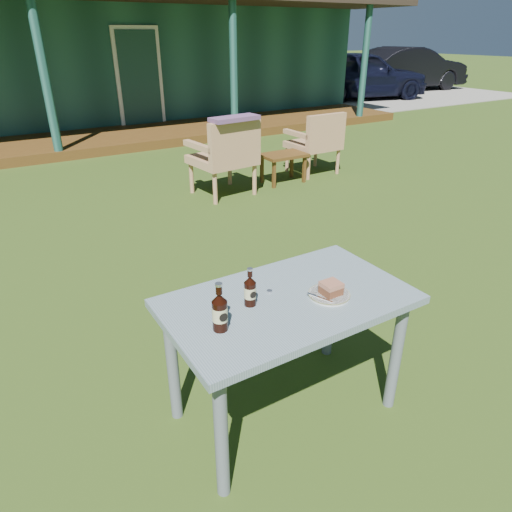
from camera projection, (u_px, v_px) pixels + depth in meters
ground at (174, 286)px, 3.75m from camera, size 80.00×80.00×0.00m
pavilion at (8, 46)px, 10.23m from camera, size 15.80×8.30×3.45m
gravel_strip at (371, 95)px, 15.17m from camera, size 9.00×6.00×0.02m
car_near at (359, 75)px, 13.86m from camera, size 4.49×2.57×1.44m
car_far at (408, 69)px, 16.06m from camera, size 4.49×1.90×1.44m
cafe_table at (288, 315)px, 2.25m from camera, size 1.20×0.70×0.72m
plate at (329, 294)px, 2.22m from camera, size 0.20×0.20×0.01m
cake_slice at (331, 288)px, 2.20m from camera, size 0.09×0.09×0.06m
fork at (320, 298)px, 2.18m from camera, size 0.06×0.13×0.00m
cola_bottle_near at (250, 290)px, 2.12m from camera, size 0.06×0.06×0.19m
cola_bottle_far at (220, 312)px, 1.93m from camera, size 0.07×0.07×0.23m
bottle_cap at (269, 291)px, 2.25m from camera, size 0.03×0.03×0.01m
armchair_left at (226, 154)px, 5.60m from camera, size 0.77×0.74×0.96m
armchair_right at (317, 140)px, 6.51m from camera, size 0.66×0.62×0.87m
floral_throw at (235, 119)px, 5.27m from camera, size 0.62×0.29×0.05m
side_table at (283, 158)px, 6.19m from camera, size 0.60×0.40×0.40m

